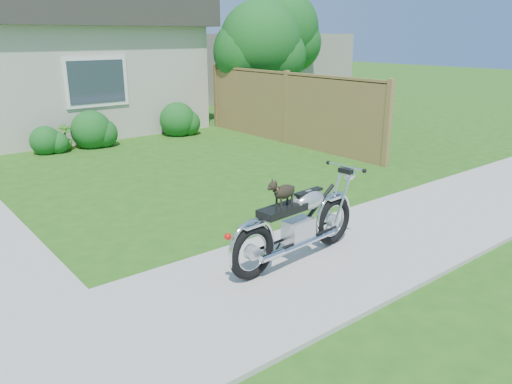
# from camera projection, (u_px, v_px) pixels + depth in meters

# --- Properties ---
(ground) EXTENTS (80.00, 80.00, 0.00)m
(ground) POSITION_uv_depth(u_px,v_px,m) (210.00, 305.00, 5.38)
(ground) COLOR #235114
(ground) RESTS_ON ground
(sidewalk) EXTENTS (24.00, 2.20, 0.04)m
(sidewalk) POSITION_uv_depth(u_px,v_px,m) (210.00, 304.00, 5.37)
(sidewalk) COLOR #9E9B93
(sidewalk) RESTS_ON ground
(fence) EXTENTS (0.12, 6.62, 1.90)m
(fence) POSITION_uv_depth(u_px,v_px,m) (286.00, 108.00, 13.13)
(fence) COLOR olive
(fence) RESTS_ON ground
(tree_near) EXTENTS (2.55, 2.48, 3.80)m
(tree_near) POSITION_uv_depth(u_px,v_px,m) (265.00, 46.00, 15.21)
(tree_near) COLOR #3D2B1C
(tree_near) RESTS_ON ground
(tree_far) EXTENTS (2.89, 2.87, 4.40)m
(tree_far) POSITION_uv_depth(u_px,v_px,m) (282.00, 33.00, 17.88)
(tree_far) COLOR #3D2B1C
(tree_far) RESTS_ON ground
(shrub_row) EXTENTS (10.55, 1.02, 1.02)m
(shrub_row) POSITION_uv_depth(u_px,v_px,m) (40.00, 138.00, 12.03)
(shrub_row) COLOR #15501A
(shrub_row) RESTS_ON ground
(potted_plant_right) EXTENTS (0.37, 0.37, 0.65)m
(potted_plant_right) POSITION_uv_depth(u_px,v_px,m) (65.00, 138.00, 12.45)
(potted_plant_right) COLOR #2F6B1D
(potted_plant_right) RESTS_ON ground
(motorcycle_with_dog) EXTENTS (2.22, 0.60, 1.12)m
(motorcycle_with_dog) POSITION_uv_depth(u_px,v_px,m) (299.00, 222.00, 6.26)
(motorcycle_with_dog) COLOR black
(motorcycle_with_dog) RESTS_ON sidewalk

